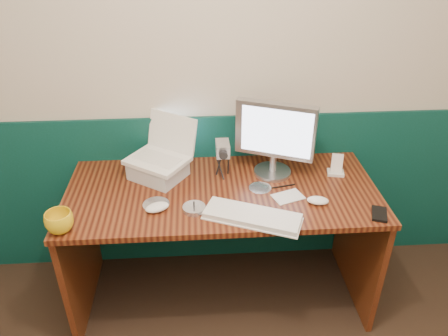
{
  "coord_description": "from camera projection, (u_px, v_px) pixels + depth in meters",
  "views": [
    {
      "loc": [
        -0.14,
        -0.48,
        1.99
      ],
      "look_at": [
        -0.02,
        1.23,
        0.97
      ],
      "focal_mm": 35.0,
      "sensor_mm": 36.0,
      "label": 1
    }
  ],
  "objects": [
    {
      "name": "back_wall",
      "position": [
        221.0,
        72.0,
        2.3
      ],
      "size": [
        3.5,
        0.04,
        2.5
      ],
      "primitive_type": "cube",
      "color": "beige",
      "rests_on": "ground"
    },
    {
      "name": "wainscot",
      "position": [
        221.0,
        191.0,
        2.67
      ],
      "size": [
        3.48,
        0.02,
        1.0
      ],
      "primitive_type": "cube",
      "color": "#083629",
      "rests_on": "ground"
    },
    {
      "name": "desk",
      "position": [
        222.0,
        246.0,
        2.43
      ],
      "size": [
        1.6,
        0.7,
        0.75
      ],
      "primitive_type": "cube",
      "color": "#351109",
      "rests_on": "ground"
    },
    {
      "name": "laptop_riser",
      "position": [
        158.0,
        170.0,
        2.32
      ],
      "size": [
        0.34,
        0.33,
        0.09
      ],
      "primitive_type": "cube",
      "rotation": [
        0.0,
        0.0,
        -0.6
      ],
      "color": "silver",
      "rests_on": "desk"
    },
    {
      "name": "laptop",
      "position": [
        156.0,
        141.0,
        2.24
      ],
      "size": [
        0.38,
        0.36,
        0.25
      ],
      "primitive_type": null,
      "rotation": [
        0.0,
        0.0,
        -0.6
      ],
      "color": "white",
      "rests_on": "laptop_riser"
    },
    {
      "name": "monitor",
      "position": [
        274.0,
        139.0,
        2.27
      ],
      "size": [
        0.43,
        0.27,
        0.41
      ],
      "primitive_type": null,
      "rotation": [
        0.0,
        0.0,
        -0.4
      ],
      "color": "#ABABAF",
      "rests_on": "desk"
    },
    {
      "name": "keyboard",
      "position": [
        252.0,
        217.0,
        2.02
      ],
      "size": [
        0.47,
        0.31,
        0.03
      ],
      "primitive_type": "cube",
      "rotation": [
        0.0,
        0.0,
        -0.4
      ],
      "color": "white",
      "rests_on": "desk"
    },
    {
      "name": "mouse_right",
      "position": [
        318.0,
        200.0,
        2.13
      ],
      "size": [
        0.12,
        0.08,
        0.04
      ],
      "primitive_type": "ellipsoid",
      "rotation": [
        0.0,
        0.0,
        -0.22
      ],
      "color": "white",
      "rests_on": "desk"
    },
    {
      "name": "mouse_left",
      "position": [
        157.0,
        207.0,
        2.08
      ],
      "size": [
        0.13,
        0.11,
        0.04
      ],
      "primitive_type": "ellipsoid",
      "rotation": [
        0.0,
        0.0,
        0.4
      ],
      "color": "white",
      "rests_on": "desk"
    },
    {
      "name": "mug",
      "position": [
        59.0,
        222.0,
        1.93
      ],
      "size": [
        0.15,
        0.15,
        0.1
      ],
      "primitive_type": "imported",
      "rotation": [
        0.0,
        0.0,
        -0.27
      ],
      "color": "gold",
      "rests_on": "desk"
    },
    {
      "name": "camcorder",
      "position": [
        223.0,
        158.0,
        2.3
      ],
      "size": [
        0.1,
        0.14,
        0.22
      ],
      "primitive_type": null,
      "rotation": [
        0.0,
        0.0,
        0.01
      ],
      "color": "silver",
      "rests_on": "desk"
    },
    {
      "name": "cd_spindle",
      "position": [
        194.0,
        208.0,
        2.08
      ],
      "size": [
        0.11,
        0.11,
        0.02
      ],
      "primitive_type": "cylinder",
      "color": "silver",
      "rests_on": "desk"
    },
    {
      "name": "cd_loose_a",
      "position": [
        156.0,
        204.0,
        2.13
      ],
      "size": [
        0.13,
        0.13,
        0.0
      ],
      "primitive_type": "cylinder",
      "color": "#B1B7C1",
      "rests_on": "desk"
    },
    {
      "name": "cd_loose_b",
      "position": [
        260.0,
        188.0,
        2.25
      ],
      "size": [
        0.12,
        0.12,
        0.0
      ],
      "primitive_type": "cylinder",
      "color": "silver",
      "rests_on": "desk"
    },
    {
      "name": "pen",
      "position": [
        283.0,
        186.0,
        2.26
      ],
      "size": [
        0.13,
        0.03,
        0.01
      ],
      "primitive_type": "cylinder",
      "rotation": [
        0.0,
        1.57,
        0.21
      ],
      "color": "black",
      "rests_on": "desk"
    },
    {
      "name": "papers",
      "position": [
        288.0,
        197.0,
        2.18
      ],
      "size": [
        0.18,
        0.15,
        0.0
      ],
      "primitive_type": "cube",
      "rotation": [
        0.0,
        0.0,
        0.35
      ],
      "color": "silver",
      "rests_on": "desk"
    },
    {
      "name": "dock",
      "position": [
        335.0,
        173.0,
        2.37
      ],
      "size": [
        0.1,
        0.08,
        0.02
      ],
      "primitive_type": "cube",
      "rotation": [
        0.0,
        0.0,
        -0.2
      ],
      "color": "silver",
      "rests_on": "desk"
    },
    {
      "name": "music_player",
      "position": [
        337.0,
        163.0,
        2.34
      ],
      "size": [
        0.06,
        0.04,
        0.1
      ],
      "primitive_type": "cube",
      "rotation": [
        -0.17,
        0.0,
        -0.2
      ],
      "color": "white",
      "rests_on": "dock"
    },
    {
      "name": "pda",
      "position": [
        379.0,
        214.0,
        2.05
      ],
      "size": [
        0.1,
        0.13,
        0.01
      ],
      "primitive_type": "cube",
      "rotation": [
        0.0,
        0.0,
        -0.34
      ],
      "color": "black",
      "rests_on": "desk"
    }
  ]
}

